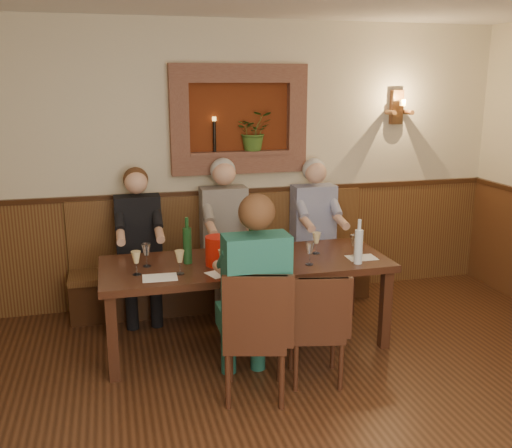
{
  "coord_description": "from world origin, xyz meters",
  "views": [
    {
      "loc": [
        -1.07,
        -2.59,
        2.21
      ],
      "look_at": [
        0.1,
        1.9,
        1.05
      ],
      "focal_mm": 40.0,
      "sensor_mm": 36.0,
      "label": 1
    }
  ],
  "objects": [
    {
      "name": "wall_niche",
      "position": [
        0.24,
        2.94,
        1.81
      ],
      "size": [
        1.36,
        0.3,
        1.06
      ],
      "color": "#5E230D",
      "rests_on": "ground"
    },
    {
      "name": "dining_table",
      "position": [
        0.0,
        1.85,
        0.68
      ],
      "size": [
        2.4,
        0.9,
        0.75
      ],
      "color": "#381C10",
      "rests_on": "ground"
    },
    {
      "name": "wine_bottle_green_a",
      "position": [
        0.04,
        1.73,
        0.94
      ],
      "size": [
        0.1,
        0.1,
        0.45
      ],
      "rotation": [
        0.0,
        0.0,
        -0.28
      ],
      "color": "#19471E",
      "rests_on": "dining_table"
    },
    {
      "name": "chair_near_left",
      "position": [
        -0.14,
        1.0,
        0.28
      ],
      "size": [
        0.53,
        0.53,
        0.98
      ],
      "rotation": [
        0.0,
        0.0,
        -0.26
      ],
      "color": "#381C10",
      "rests_on": "ground"
    },
    {
      "name": "tasting_sheet_b",
      "position": [
        -0.05,
        1.75,
        0.75
      ],
      "size": [
        0.33,
        0.28,
        0.0
      ],
      "primitive_type": "cube",
      "rotation": [
        0.0,
        0.0,
        0.38
      ],
      "color": "white",
      "rests_on": "dining_table"
    },
    {
      "name": "person_bench_right",
      "position": [
        0.94,
        2.69,
        0.61
      ],
      "size": [
        0.44,
        0.54,
        1.47
      ],
      "color": "navy",
      "rests_on": "ground"
    },
    {
      "name": "bench",
      "position": [
        0.0,
        2.79,
        0.33
      ],
      "size": [
        3.0,
        0.45,
        1.11
      ],
      "color": "#381E0F",
      "rests_on": "ground"
    },
    {
      "name": "tasting_sheet_d",
      "position": [
        -0.25,
        1.59,
        0.75
      ],
      "size": [
        0.3,
        0.26,
        0.0
      ],
      "primitive_type": "cube",
      "rotation": [
        0.0,
        0.0,
        0.35
      ],
      "color": "white",
      "rests_on": "dining_table"
    },
    {
      "name": "wine_bottle_green_b",
      "position": [
        -0.48,
        1.91,
        0.91
      ],
      "size": [
        0.07,
        0.07,
        0.39
      ],
      "rotation": [
        0.0,
        0.0,
        -0.03
      ],
      "color": "#19471E",
      "rests_on": "dining_table"
    },
    {
      "name": "wine_glass_7",
      "position": [
        -0.82,
        1.91,
        0.85
      ],
      "size": [
        0.08,
        0.08,
        0.19
      ],
      "primitive_type": null,
      "color": "white",
      "rests_on": "dining_table"
    },
    {
      "name": "person_bench_mid",
      "position": [
        -0.0,
        2.69,
        0.62
      ],
      "size": [
        0.45,
        0.55,
        1.5
      ],
      "color": "#57524F",
      "rests_on": "ground"
    },
    {
      "name": "tasting_sheet_a",
      "position": [
        -0.74,
        1.6,
        0.75
      ],
      "size": [
        0.27,
        0.2,
        0.0
      ],
      "primitive_type": "cube",
      "rotation": [
        0.0,
        0.0,
        -0.05
      ],
      "color": "white",
      "rests_on": "dining_table"
    },
    {
      "name": "wine_glass_5",
      "position": [
        0.22,
        1.99,
        0.85
      ],
      "size": [
        0.08,
        0.08,
        0.19
      ],
      "primitive_type": null,
      "color": "#D1B97D",
      "rests_on": "dining_table"
    },
    {
      "name": "wine_glass_1",
      "position": [
        0.48,
        1.61,
        0.85
      ],
      "size": [
        0.08,
        0.08,
        0.19
      ],
      "primitive_type": null,
      "color": "white",
      "rests_on": "dining_table"
    },
    {
      "name": "wine_glass_6",
      "position": [
        -0.58,
        1.65,
        0.85
      ],
      "size": [
        0.08,
        0.08,
        0.19
      ],
      "primitive_type": null,
      "color": "#D1B97D",
      "rests_on": "dining_table"
    },
    {
      "name": "wine_glass_3",
      "position": [
        -0.28,
        1.98,
        0.85
      ],
      "size": [
        0.08,
        0.08,
        0.19
      ],
      "primitive_type": null,
      "color": "white",
      "rests_on": "dining_table"
    },
    {
      "name": "wine_glass_4",
      "position": [
        -0.0,
        1.72,
        0.85
      ],
      "size": [
        0.08,
        0.08,
        0.19
      ],
      "primitive_type": null,
      "color": "#D1B97D",
      "rests_on": "dining_table"
    },
    {
      "name": "water_bottle",
      "position": [
        0.88,
        1.55,
        0.9
      ],
      "size": [
        0.08,
        0.08,
        0.37
      ],
      "rotation": [
        0.0,
        0.0,
        -0.15
      ],
      "color": "silver",
      "rests_on": "dining_table"
    },
    {
      "name": "wainscoting",
      "position": [
        0.0,
        -0.0,
        0.59
      ],
      "size": [
        6.02,
        6.02,
        1.15
      ],
      "color": "#4F2916",
      "rests_on": "ground"
    },
    {
      "name": "person_bench_left",
      "position": [
        -0.83,
        2.69,
        0.6
      ],
      "size": [
        0.43,
        0.52,
        1.44
      ],
      "color": "black",
      "rests_on": "ground"
    },
    {
      "name": "room_shell",
      "position": [
        0.0,
        0.0,
        1.89
      ],
      "size": [
        6.04,
        6.04,
        2.82
      ],
      "color": "beige",
      "rests_on": "ground"
    },
    {
      "name": "chair_near_right",
      "position": [
        0.36,
        1.1,
        0.25
      ],
      "size": [
        0.46,
        0.46,
        0.88
      ],
      "rotation": [
        0.0,
        0.0,
        -0.21
      ],
      "color": "#381C10",
      "rests_on": "ground"
    },
    {
      "name": "wall_sconce",
      "position": [
        1.9,
        2.93,
        1.94
      ],
      "size": [
        0.25,
        0.2,
        0.35
      ],
      "color": "#4F2916",
      "rests_on": "ground"
    },
    {
      "name": "spittoon_bucket",
      "position": [
        -0.24,
        1.8,
        0.87
      ],
      "size": [
        0.26,
        0.26,
        0.24
      ],
      "primitive_type": "cylinder",
      "rotation": [
        0.0,
        0.0,
        0.26
      ],
      "color": "red",
      "rests_on": "dining_table"
    },
    {
      "name": "wine_glass_9",
      "position": [
        -0.25,
        1.59,
        0.85
      ],
      "size": [
        0.08,
        0.08,
        0.19
      ],
      "primitive_type": null,
      "color": "#D1B97D",
      "rests_on": "dining_table"
    },
    {
      "name": "wine_glass_2",
      "position": [
        -0.91,
        1.72,
        0.85
      ],
      "size": [
        0.08,
        0.08,
        0.19
      ],
      "primitive_type": null,
      "color": "#D1B97D",
      "rests_on": "dining_table"
    },
    {
      "name": "wine_glass_0",
      "position": [
        0.64,
        1.89,
        0.85
      ],
      "size": [
        0.08,
        0.08,
        0.19
      ],
      "primitive_type": null,
      "color": "#D1B97D",
      "rests_on": "dining_table"
    },
    {
      "name": "wine_glass_8",
      "position": [
        0.93,
        1.74,
        0.85
      ],
      "size": [
        0.08,
        0.08,
        0.19
      ],
      "primitive_type": null,
      "color": "white",
      "rests_on": "dining_table"
    },
    {
      "name": "tasting_sheet_c",
      "position": [
        0.98,
        1.68,
        0.75
      ],
      "size": [
        0.25,
        0.18,
        0.0
      ],
      "primitive_type": "cube",
      "rotation": [
        0.0,
        0.0,
        -0.03
      ],
      "color": "white",
      "rests_on": "dining_table"
    },
    {
      "name": "person_chair_front",
      "position": [
        -0.14,
        1.07,
        0.62
      ],
      "size": [
        0.45,
        0.55,
        1.5
      ],
      "color": "#174053",
      "rests_on": "ground"
    }
  ]
}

